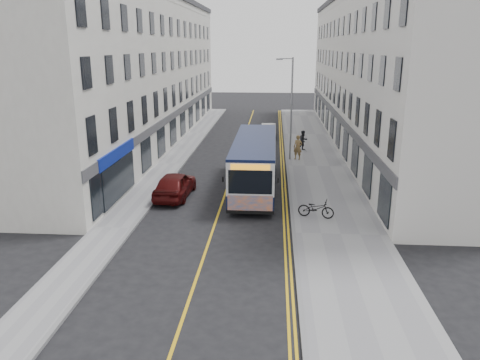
% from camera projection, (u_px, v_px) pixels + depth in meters
% --- Properties ---
extents(ground, '(140.00, 140.00, 0.00)m').
position_uv_depth(ground, '(215.00, 223.00, 24.14)').
color(ground, black).
rests_on(ground, ground).
extents(pavement_east, '(4.50, 64.00, 0.12)m').
position_uv_depth(pavement_east, '(317.00, 167.00, 35.18)').
color(pavement_east, gray).
rests_on(pavement_east, ground).
extents(pavement_west, '(2.00, 64.00, 0.12)m').
position_uv_depth(pavement_west, '(170.00, 164.00, 35.97)').
color(pavement_west, gray).
rests_on(pavement_west, ground).
extents(kerb_east, '(0.18, 64.00, 0.13)m').
position_uv_depth(kerb_east, '(287.00, 166.00, 35.34)').
color(kerb_east, slate).
rests_on(kerb_east, ground).
extents(kerb_west, '(0.18, 64.00, 0.13)m').
position_uv_depth(kerb_west, '(183.00, 164.00, 35.90)').
color(kerb_west, slate).
rests_on(kerb_west, ground).
extents(road_centre_line, '(0.12, 64.00, 0.01)m').
position_uv_depth(road_centre_line, '(235.00, 166.00, 35.64)').
color(road_centre_line, gold).
rests_on(road_centre_line, ground).
extents(road_dbl_yellow_inner, '(0.10, 64.00, 0.01)m').
position_uv_depth(road_dbl_yellow_inner, '(281.00, 167.00, 35.39)').
color(road_dbl_yellow_inner, gold).
rests_on(road_dbl_yellow_inner, ground).
extents(road_dbl_yellow_outer, '(0.10, 64.00, 0.01)m').
position_uv_depth(road_dbl_yellow_outer, '(284.00, 167.00, 35.37)').
color(road_dbl_yellow_outer, gold).
rests_on(road_dbl_yellow_outer, ground).
extents(terrace_east, '(6.00, 46.00, 13.00)m').
position_uv_depth(terrace_east, '(371.00, 73.00, 41.65)').
color(terrace_east, silver).
rests_on(terrace_east, ground).
extents(terrace_west, '(6.00, 46.00, 13.00)m').
position_uv_depth(terrace_west, '(146.00, 72.00, 43.10)').
color(terrace_west, silver).
rests_on(terrace_west, ground).
extents(streetlamp, '(1.32, 0.18, 8.00)m').
position_uv_depth(streetlamp, '(290.00, 106.00, 36.05)').
color(streetlamp, gray).
rests_on(streetlamp, ground).
extents(city_bus, '(2.60, 11.13, 3.23)m').
position_uv_depth(city_bus, '(255.00, 162.00, 29.49)').
color(city_bus, black).
rests_on(city_bus, ground).
extents(bicycle, '(2.00, 1.09, 1.00)m').
position_uv_depth(bicycle, '(316.00, 208.00, 24.52)').
color(bicycle, black).
rests_on(bicycle, pavement_east).
extents(pedestrian_near, '(0.82, 0.68, 1.93)m').
position_uv_depth(pedestrian_near, '(298.00, 147.00, 37.00)').
color(pedestrian_near, olive).
rests_on(pedestrian_near, pavement_east).
extents(pedestrian_far, '(1.06, 1.02, 1.72)m').
position_uv_depth(pedestrian_far, '(303.00, 140.00, 40.22)').
color(pedestrian_far, black).
rests_on(pedestrian_far, pavement_east).
extents(car_white, '(1.46, 4.05, 1.33)m').
position_uv_depth(car_white, '(269.00, 131.00, 46.51)').
color(car_white, silver).
rests_on(car_white, ground).
extents(car_maroon, '(2.10, 4.70, 1.57)m').
position_uv_depth(car_maroon, '(175.00, 185.00, 28.13)').
color(car_maroon, '#450B0B').
rests_on(car_maroon, ground).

